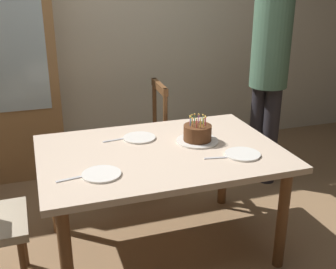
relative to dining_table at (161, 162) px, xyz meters
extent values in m
plane|color=#93704C|center=(0.00, 0.00, -0.65)|extent=(6.40, 6.40, 0.00)
cube|color=beige|center=(0.00, 1.85, 0.65)|extent=(6.40, 0.10, 2.60)
cube|color=beige|center=(0.00, 0.00, 0.06)|extent=(1.53, 1.05, 0.04)
cylinder|color=brown|center=(-0.66, -0.43, -0.30)|extent=(0.07, 0.07, 0.69)
cylinder|color=brown|center=(0.66, -0.43, -0.30)|extent=(0.07, 0.07, 0.69)
cylinder|color=brown|center=(-0.66, 0.43, -0.30)|extent=(0.07, 0.07, 0.69)
cylinder|color=brown|center=(0.66, 0.43, -0.30)|extent=(0.07, 0.07, 0.69)
cylinder|color=silver|center=(0.28, 0.06, 0.09)|extent=(0.28, 0.28, 0.01)
cylinder|color=#563019|center=(0.28, 0.06, 0.15)|extent=(0.19, 0.19, 0.10)
cylinder|color=#D872CC|center=(0.33, 0.06, 0.23)|extent=(0.01, 0.01, 0.05)
sphere|color=#FFC64C|center=(0.33, 0.06, 0.26)|extent=(0.01, 0.01, 0.01)
cylinder|color=#66CC72|center=(0.32, 0.08, 0.23)|extent=(0.01, 0.01, 0.05)
sphere|color=#FFC64C|center=(0.32, 0.08, 0.26)|extent=(0.01, 0.01, 0.01)
cylinder|color=#D872CC|center=(0.30, 0.11, 0.23)|extent=(0.01, 0.01, 0.05)
sphere|color=#FFC64C|center=(0.30, 0.11, 0.26)|extent=(0.01, 0.01, 0.01)
cylinder|color=#66CC72|center=(0.27, 0.11, 0.23)|extent=(0.01, 0.01, 0.05)
sphere|color=#FFC64C|center=(0.27, 0.11, 0.26)|extent=(0.01, 0.01, 0.01)
cylinder|color=#66CC72|center=(0.25, 0.11, 0.23)|extent=(0.01, 0.01, 0.05)
sphere|color=#FFC64C|center=(0.25, 0.11, 0.26)|extent=(0.01, 0.01, 0.01)
cylinder|color=#E54C4C|center=(0.23, 0.09, 0.23)|extent=(0.01, 0.01, 0.05)
sphere|color=#FFC64C|center=(0.23, 0.09, 0.26)|extent=(0.01, 0.01, 0.01)
cylinder|color=#4C7FE5|center=(0.23, 0.06, 0.23)|extent=(0.01, 0.01, 0.05)
sphere|color=#FFC64C|center=(0.23, 0.06, 0.26)|extent=(0.01, 0.01, 0.01)
cylinder|color=#F2994C|center=(0.23, 0.04, 0.23)|extent=(0.01, 0.01, 0.05)
sphere|color=#FFC64C|center=(0.23, 0.04, 0.26)|extent=(0.01, 0.01, 0.01)
cylinder|color=#E54C4C|center=(0.25, 0.02, 0.23)|extent=(0.01, 0.01, 0.05)
sphere|color=#FFC64C|center=(0.25, 0.02, 0.26)|extent=(0.01, 0.01, 0.01)
cylinder|color=yellow|center=(0.27, 0.01, 0.23)|extent=(0.01, 0.01, 0.05)
sphere|color=#FFC64C|center=(0.27, 0.01, 0.26)|extent=(0.01, 0.01, 0.01)
cylinder|color=yellow|center=(0.30, 0.02, 0.23)|extent=(0.01, 0.01, 0.05)
sphere|color=#FFC64C|center=(0.30, 0.02, 0.26)|extent=(0.01, 0.01, 0.01)
cylinder|color=#E54C4C|center=(0.32, 0.03, 0.23)|extent=(0.01, 0.01, 0.05)
sphere|color=#FFC64C|center=(0.32, 0.03, 0.26)|extent=(0.01, 0.01, 0.01)
cylinder|color=white|center=(-0.42, -0.24, 0.09)|extent=(0.22, 0.22, 0.01)
cylinder|color=white|center=(-0.08, 0.24, 0.09)|extent=(0.22, 0.22, 0.01)
cylinder|color=white|center=(0.46, -0.24, 0.09)|extent=(0.22, 0.22, 0.01)
cube|color=silver|center=(-0.58, -0.23, 0.09)|extent=(0.18, 0.05, 0.01)
cube|color=silver|center=(-0.24, 0.26, 0.09)|extent=(0.18, 0.04, 0.01)
cube|color=silver|center=(0.30, -0.23, 0.09)|extent=(0.18, 0.05, 0.01)
cube|color=tan|center=(0.06, 0.85, -0.20)|extent=(0.46, 0.46, 0.05)
cylinder|color=brown|center=(-0.10, 1.02, -0.44)|extent=(0.04, 0.04, 0.42)
cylinder|color=brown|center=(-0.12, 0.69, -0.44)|extent=(0.04, 0.04, 0.42)
cylinder|color=brown|center=(0.23, 1.01, -0.44)|extent=(0.04, 0.04, 0.42)
cylinder|color=brown|center=(0.22, 0.67, -0.44)|extent=(0.04, 0.04, 0.42)
cylinder|color=brown|center=(0.27, 1.02, 0.05)|extent=(0.04, 0.04, 0.50)
cylinder|color=brown|center=(0.25, 0.66, 0.05)|extent=(0.04, 0.04, 0.50)
cube|color=brown|center=(0.26, 0.84, 0.27)|extent=(0.06, 0.40, 0.06)
cylinder|color=brown|center=(-0.90, 0.09, -0.44)|extent=(0.04, 0.04, 0.42)
cylinder|color=#262328|center=(1.15, 0.76, -0.21)|extent=(0.14, 0.14, 0.88)
cylinder|color=#262328|center=(1.22, 0.65, -0.21)|extent=(0.14, 0.14, 0.88)
cylinder|color=#4C7259|center=(1.19, 0.71, 0.60)|extent=(0.32, 0.32, 0.73)
camera|label=1|loc=(-0.73, -2.35, 1.13)|focal=44.93mm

